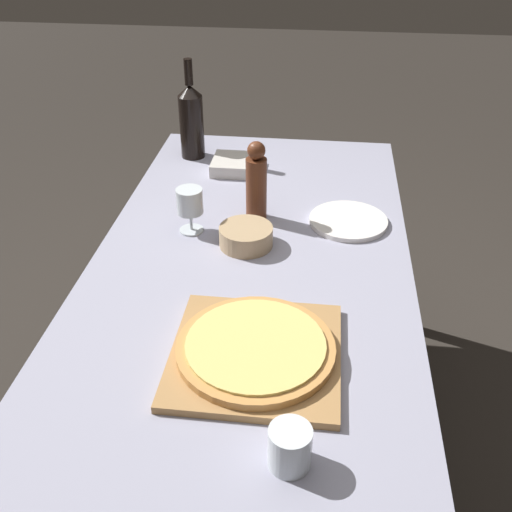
{
  "coord_description": "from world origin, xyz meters",
  "views": [
    {
      "loc": [
        0.17,
        -1.29,
        1.61
      ],
      "look_at": [
        0.02,
        -0.08,
        0.81
      ],
      "focal_mm": 42.0,
      "sensor_mm": 36.0,
      "label": 1
    }
  ],
  "objects": [
    {
      "name": "ground_plane",
      "position": [
        0.0,
        0.0,
        0.0
      ],
      "size": [
        12.0,
        12.0,
        0.0
      ],
      "primitive_type": "plane",
      "color": "#2D2823"
    },
    {
      "name": "dining_table",
      "position": [
        0.0,
        0.0,
        0.66
      ],
      "size": [
        0.83,
        1.65,
        0.75
      ],
      "color": "#9393A8",
      "rests_on": "ground_plane"
    },
    {
      "name": "cutting_board",
      "position": [
        0.06,
        -0.37,
        0.76
      ],
      "size": [
        0.35,
        0.35,
        0.02
      ],
      "color": "#A87A47",
      "rests_on": "dining_table"
    },
    {
      "name": "pizza",
      "position": [
        0.06,
        -0.37,
        0.78
      ],
      "size": [
        0.33,
        0.33,
        0.02
      ],
      "color": "#C68947",
      "rests_on": "cutting_board"
    },
    {
      "name": "wine_bottle",
      "position": [
        -0.28,
        0.63,
        0.88
      ],
      "size": [
        0.08,
        0.08,
        0.34
      ],
      "color": "black",
      "rests_on": "dining_table"
    },
    {
      "name": "pepper_mill",
      "position": [
        -0.01,
        0.22,
        0.86
      ],
      "size": [
        0.06,
        0.06,
        0.23
      ],
      "color": "#5B2D19",
      "rests_on": "dining_table"
    },
    {
      "name": "wine_glass",
      "position": [
        -0.18,
        0.12,
        0.84
      ],
      "size": [
        0.07,
        0.07,
        0.13
      ],
      "color": "silver",
      "rests_on": "dining_table"
    },
    {
      "name": "small_bowl",
      "position": [
        -0.02,
        0.07,
        0.78
      ],
      "size": [
        0.14,
        0.14,
        0.05
      ],
      "color": "tan",
      "rests_on": "dining_table"
    },
    {
      "name": "drinking_tumbler",
      "position": [
        0.14,
        -0.62,
        0.79
      ],
      "size": [
        0.08,
        0.08,
        0.08
      ],
      "color": "silver",
      "rests_on": "dining_table"
    },
    {
      "name": "dinner_plate",
      "position": [
        0.25,
        0.22,
        0.76
      ],
      "size": [
        0.22,
        0.22,
        0.01
      ],
      "color": "white",
      "rests_on": "dining_table"
    },
    {
      "name": "food_container",
      "position": [
        -0.12,
        0.53,
        0.77
      ],
      "size": [
        0.14,
        0.15,
        0.04
      ],
      "color": "beige",
      "rests_on": "dining_table"
    }
  ]
}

